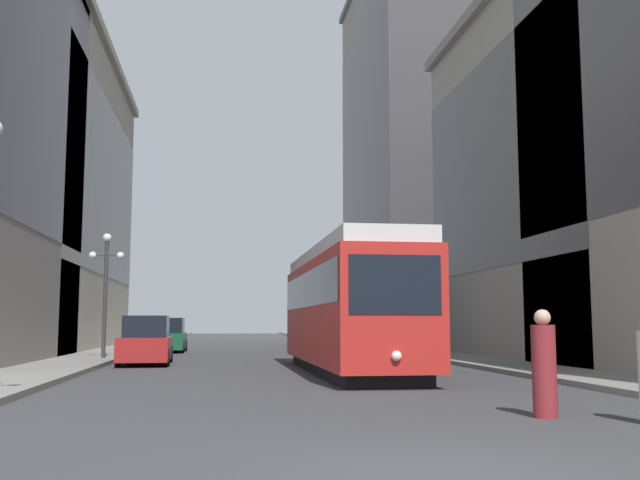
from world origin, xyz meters
name	(u,v)px	position (x,y,z in m)	size (l,w,h in m)	color
ground_plane	(442,477)	(0.00, 0.00, 0.00)	(200.00, 200.00, 0.00)	#38383A
sidewalk_left	(134,346)	(-7.65, 40.00, 0.07)	(2.67, 120.00, 0.15)	gray
sidewalk_right	(371,345)	(7.65, 40.00, 0.07)	(2.67, 120.00, 0.15)	gray
streetcar	(347,306)	(1.73, 15.34, 2.10)	(2.70, 12.64, 3.89)	black
transit_bus	(362,315)	(5.25, 30.97, 1.95)	(2.91, 12.72, 3.45)	black
parked_car_left_near	(168,336)	(-5.01, 32.40, 0.84)	(1.91, 4.34, 1.82)	black
parked_car_left_mid	(146,342)	(-5.01, 20.78, 0.84)	(1.98, 4.58, 1.82)	black
pedestrian_crossing_near	(544,367)	(3.09, 4.23, 0.83)	(0.40, 0.40, 1.78)	maroon
lamp_post_left_far	(106,275)	(-6.91, 23.04, 3.50)	(1.41, 0.36, 5.05)	#333338
building_right_far	(443,148)	(15.72, 49.13, 15.89)	(14.08, 19.57, 30.82)	gray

